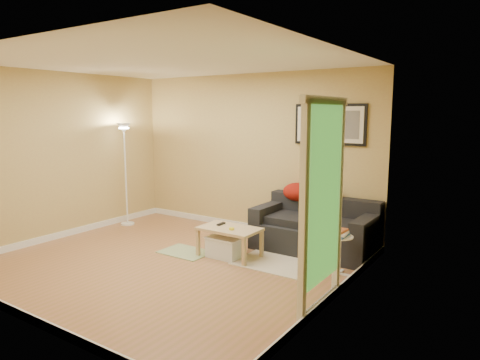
{
  "coord_description": "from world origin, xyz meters",
  "views": [
    {
      "loc": [
        3.87,
        -4.1,
        1.98
      ],
      "look_at": [
        0.55,
        0.85,
        1.05
      ],
      "focal_mm": 32.65,
      "sensor_mm": 36.0,
      "label": 1
    }
  ],
  "objects_px": {
    "sofa": "(315,225)",
    "coffee_table": "(230,242)",
    "storage_bin": "(225,247)",
    "side_table": "(339,255)",
    "book_stack": "(339,233)",
    "floor_lamp": "(126,177)"
  },
  "relations": [
    {
      "from": "sofa",
      "to": "side_table",
      "type": "distance_m",
      "value": 0.94
    },
    {
      "from": "side_table",
      "to": "coffee_table",
      "type": "bearing_deg",
      "value": -172.12
    },
    {
      "from": "book_stack",
      "to": "floor_lamp",
      "type": "height_order",
      "value": "floor_lamp"
    },
    {
      "from": "sofa",
      "to": "book_stack",
      "type": "height_order",
      "value": "sofa"
    },
    {
      "from": "storage_bin",
      "to": "book_stack",
      "type": "bearing_deg",
      "value": 8.8
    },
    {
      "from": "side_table",
      "to": "book_stack",
      "type": "height_order",
      "value": "book_stack"
    },
    {
      "from": "floor_lamp",
      "to": "coffee_table",
      "type": "bearing_deg",
      "value": -9.39
    },
    {
      "from": "sofa",
      "to": "coffee_table",
      "type": "bearing_deg",
      "value": -134.09
    },
    {
      "from": "storage_bin",
      "to": "floor_lamp",
      "type": "distance_m",
      "value": 2.62
    },
    {
      "from": "storage_bin",
      "to": "floor_lamp",
      "type": "bearing_deg",
      "value": 169.42
    },
    {
      "from": "sofa",
      "to": "side_table",
      "type": "xyz_separation_m",
      "value": [
        0.64,
        -0.68,
        -0.13
      ]
    },
    {
      "from": "coffee_table",
      "to": "book_stack",
      "type": "height_order",
      "value": "book_stack"
    },
    {
      "from": "storage_bin",
      "to": "book_stack",
      "type": "distance_m",
      "value": 1.59
    },
    {
      "from": "storage_bin",
      "to": "book_stack",
      "type": "xyz_separation_m",
      "value": [
        1.53,
        0.24,
        0.39
      ]
    },
    {
      "from": "coffee_table",
      "to": "floor_lamp",
      "type": "height_order",
      "value": "floor_lamp"
    },
    {
      "from": "sofa",
      "to": "book_stack",
      "type": "distance_m",
      "value": 0.95
    },
    {
      "from": "storage_bin",
      "to": "side_table",
      "type": "height_order",
      "value": "side_table"
    },
    {
      "from": "sofa",
      "to": "side_table",
      "type": "height_order",
      "value": "sofa"
    },
    {
      "from": "coffee_table",
      "to": "book_stack",
      "type": "distance_m",
      "value": 1.54
    },
    {
      "from": "floor_lamp",
      "to": "side_table",
      "type": "bearing_deg",
      "value": -2.97
    },
    {
      "from": "storage_bin",
      "to": "book_stack",
      "type": "relative_size",
      "value": 1.81
    },
    {
      "from": "storage_bin",
      "to": "coffee_table",
      "type": "bearing_deg",
      "value": 48.69
    }
  ]
}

